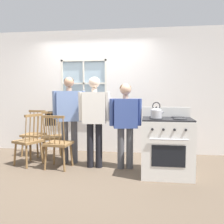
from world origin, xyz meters
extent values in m
plane|color=brown|center=(0.00, 0.00, 0.00)|extent=(16.00, 16.00, 0.00)
cube|color=white|center=(-2.00, 1.40, 1.35)|extent=(2.41, 0.06, 2.70)
cube|color=white|center=(1.73, 1.40, 1.35)|extent=(2.95, 0.06, 2.70)
cube|color=white|center=(-0.27, 1.40, 0.50)|extent=(1.04, 0.06, 1.00)
cube|color=white|center=(-0.27, 1.40, 2.38)|extent=(1.04, 0.06, 0.64)
cube|color=silver|center=(-0.27, 1.32, 0.98)|extent=(1.10, 0.10, 0.03)
cube|color=#9EB7C6|center=(-0.27, 1.41, 1.53)|extent=(0.98, 0.01, 1.00)
cube|color=silver|center=(-0.27, 1.38, 1.53)|extent=(0.04, 0.02, 1.06)
cube|color=silver|center=(-0.27, 1.38, 1.53)|extent=(1.04, 0.02, 0.04)
cube|color=silver|center=(-0.77, 1.38, 1.53)|extent=(0.04, 0.03, 1.06)
cube|color=silver|center=(0.23, 1.38, 1.53)|extent=(0.04, 0.03, 1.06)
cube|color=silver|center=(-0.27, 1.38, 2.04)|extent=(1.04, 0.03, 0.04)
cube|color=silver|center=(-0.27, 1.38, 1.02)|extent=(1.04, 0.03, 0.04)
cube|color=olive|center=(-0.74, 0.63, 0.43)|extent=(0.55, 0.54, 0.04)
cylinder|color=olive|center=(-0.83, 0.41, 0.21)|extent=(0.06, 0.09, 0.42)
cylinder|color=olive|center=(-0.52, 0.56, 0.21)|extent=(0.09, 0.06, 0.42)
cylinder|color=olive|center=(-0.96, 0.70, 0.21)|extent=(0.09, 0.06, 0.42)
cylinder|color=olive|center=(-0.65, 0.84, 0.21)|extent=(0.06, 0.09, 0.42)
cylinder|color=olive|center=(-0.98, 0.70, 0.67)|extent=(0.05, 0.07, 0.47)
cylinder|color=olive|center=(-0.89, 0.74, 0.67)|extent=(0.05, 0.07, 0.47)
cylinder|color=olive|center=(-0.81, 0.78, 0.67)|extent=(0.05, 0.07, 0.47)
cylinder|color=olive|center=(-0.73, 0.82, 0.67)|extent=(0.05, 0.07, 0.47)
cylinder|color=olive|center=(-0.65, 0.86, 0.67)|extent=(0.05, 0.07, 0.47)
cube|color=olive|center=(-0.81, 0.78, 0.92)|extent=(0.36, 0.20, 0.04)
cube|color=olive|center=(-1.02, 0.18, 0.43)|extent=(0.54, 0.55, 0.04)
cylinder|color=olive|center=(-1.09, 0.40, 0.21)|extent=(0.06, 0.09, 0.42)
cylinder|color=olive|center=(-1.23, 0.09, 0.21)|extent=(0.09, 0.06, 0.42)
cylinder|color=olive|center=(-0.80, 0.27, 0.21)|extent=(0.09, 0.06, 0.42)
cylinder|color=olive|center=(-0.94, -0.04, 0.21)|extent=(0.06, 0.09, 0.42)
cylinder|color=olive|center=(-0.79, 0.27, 0.67)|extent=(0.07, 0.04, 0.47)
cylinder|color=olive|center=(-0.83, 0.19, 0.67)|extent=(0.07, 0.04, 0.47)
cylinder|color=olive|center=(-0.86, 0.11, 0.67)|extent=(0.07, 0.04, 0.47)
cylinder|color=olive|center=(-0.90, 0.03, 0.67)|extent=(0.07, 0.04, 0.47)
cylinder|color=olive|center=(-0.94, -0.06, 0.67)|extent=(0.07, 0.04, 0.47)
cube|color=olive|center=(-0.86, 0.11, 0.92)|extent=(0.20, 0.36, 0.04)
cube|color=olive|center=(-1.23, 0.84, 0.43)|extent=(0.45, 0.43, 0.04)
cylinder|color=olive|center=(-1.41, 0.69, 0.21)|extent=(0.07, 0.07, 0.42)
cylinder|color=olive|center=(-1.07, 0.67, 0.21)|extent=(0.07, 0.07, 0.42)
cylinder|color=olive|center=(-1.38, 1.01, 0.21)|extent=(0.07, 0.07, 0.42)
cylinder|color=olive|center=(-1.04, 0.99, 0.21)|extent=(0.07, 0.07, 0.42)
cylinder|color=olive|center=(-1.39, 1.02, 0.67)|extent=(0.02, 0.07, 0.47)
cylinder|color=olive|center=(-1.30, 1.02, 0.67)|extent=(0.02, 0.07, 0.47)
cylinder|color=olive|center=(-1.21, 1.01, 0.67)|extent=(0.02, 0.07, 0.47)
cylinder|color=olive|center=(-1.12, 1.00, 0.67)|extent=(0.02, 0.07, 0.47)
cylinder|color=olive|center=(-1.03, 1.00, 0.67)|extent=(0.02, 0.07, 0.47)
cube|color=olive|center=(-1.21, 1.01, 0.92)|extent=(0.38, 0.07, 0.04)
cube|color=olive|center=(-0.39, 0.06, 0.43)|extent=(0.46, 0.44, 0.04)
cylinder|color=olive|center=(-0.21, 0.21, 0.21)|extent=(0.07, 0.07, 0.42)
cylinder|color=olive|center=(-0.55, 0.24, 0.21)|extent=(0.07, 0.07, 0.42)
cylinder|color=olive|center=(-0.24, -0.11, 0.21)|extent=(0.07, 0.07, 0.42)
cylinder|color=olive|center=(-0.58, -0.08, 0.21)|extent=(0.07, 0.07, 0.42)
cylinder|color=olive|center=(-0.23, -0.12, 0.67)|extent=(0.02, 0.07, 0.47)
cylinder|color=olive|center=(-0.32, -0.12, 0.67)|extent=(0.02, 0.07, 0.47)
cylinder|color=olive|center=(-0.41, -0.11, 0.67)|extent=(0.02, 0.07, 0.47)
cylinder|color=olive|center=(-0.50, -0.10, 0.67)|extent=(0.02, 0.07, 0.47)
cylinder|color=olive|center=(-0.59, -0.09, 0.67)|extent=(0.02, 0.07, 0.47)
cube|color=olive|center=(-0.41, -0.11, 0.92)|extent=(0.38, 0.08, 0.04)
cylinder|color=#4C4C51|center=(-0.38, 0.37, 0.40)|extent=(0.12, 0.12, 0.80)
cylinder|color=#4C4C51|center=(-0.21, 0.42, 0.40)|extent=(0.12, 0.12, 0.80)
cube|color=#6B84B7|center=(-0.30, 0.39, 1.08)|extent=(0.49, 0.33, 0.56)
cylinder|color=#6B84B7|center=(-0.54, 0.29, 1.10)|extent=(0.11, 0.13, 0.52)
cylinder|color=#6B84B7|center=(-0.04, 0.45, 1.10)|extent=(0.11, 0.13, 0.52)
cylinder|color=tan|center=(-0.30, 0.39, 1.39)|extent=(0.10, 0.10, 0.07)
sphere|color=tan|center=(-0.30, 0.39, 1.52)|extent=(0.19, 0.19, 0.19)
ellipsoid|color=black|center=(-0.30, 0.41, 1.54)|extent=(0.19, 0.19, 0.15)
cylinder|color=black|center=(0.15, 0.19, 0.39)|extent=(0.12, 0.12, 0.79)
cylinder|color=black|center=(0.30, 0.19, 0.39)|extent=(0.12, 0.12, 0.79)
cube|color=white|center=(0.23, 0.19, 1.06)|extent=(0.41, 0.23, 0.55)
cylinder|color=white|center=(-0.01, 0.16, 1.09)|extent=(0.08, 0.11, 0.51)
cylinder|color=white|center=(0.47, 0.18, 1.09)|extent=(0.08, 0.11, 0.51)
cylinder|color=beige|center=(0.23, 0.19, 1.37)|extent=(0.10, 0.10, 0.07)
sphere|color=beige|center=(0.23, 0.19, 1.50)|extent=(0.19, 0.19, 0.19)
ellipsoid|color=silver|center=(0.22, 0.21, 1.52)|extent=(0.20, 0.20, 0.16)
cylinder|color=#4C4C51|center=(0.70, 0.18, 0.36)|extent=(0.12, 0.12, 0.72)
cylinder|color=#4C4C51|center=(0.85, 0.21, 0.36)|extent=(0.12, 0.12, 0.72)
cube|color=#384C8E|center=(0.77, 0.19, 0.97)|extent=(0.44, 0.29, 0.50)
cylinder|color=#384C8E|center=(0.54, 0.13, 0.99)|extent=(0.10, 0.12, 0.47)
cylinder|color=#384C8E|center=(1.01, 0.22, 0.99)|extent=(0.10, 0.12, 0.47)
cylinder|color=tan|center=(0.77, 0.19, 1.25)|extent=(0.10, 0.10, 0.06)
sphere|color=tan|center=(0.77, 0.19, 1.38)|extent=(0.20, 0.20, 0.20)
ellipsoid|color=brown|center=(0.77, 0.21, 1.40)|extent=(0.20, 0.20, 0.16)
cube|color=white|center=(1.46, -0.08, 0.45)|extent=(0.79, 0.64, 0.90)
cube|color=black|center=(1.46, -0.08, 0.91)|extent=(0.78, 0.61, 0.02)
cylinder|color=#2D2D30|center=(1.28, -0.20, 0.93)|extent=(0.20, 0.20, 0.02)
cylinder|color=#2D2D30|center=(1.64, -0.20, 0.93)|extent=(0.20, 0.20, 0.02)
cylinder|color=#2D2D30|center=(1.28, 0.05, 0.93)|extent=(0.20, 0.20, 0.02)
cylinder|color=#2D2D30|center=(1.64, 0.05, 0.93)|extent=(0.20, 0.20, 0.02)
cube|color=white|center=(1.46, 0.21, 1.00)|extent=(0.79, 0.06, 0.16)
cube|color=black|center=(1.46, -0.40, 0.40)|extent=(0.49, 0.01, 0.32)
cylinder|color=silver|center=(1.46, -0.42, 0.65)|extent=(0.56, 0.02, 0.02)
cylinder|color=#232326|center=(1.22, -0.41, 0.79)|extent=(0.04, 0.02, 0.04)
cylinder|color=#232326|center=(1.38, -0.41, 0.79)|extent=(0.04, 0.02, 0.04)
cylinder|color=#232326|center=(1.54, -0.41, 0.79)|extent=(0.04, 0.02, 0.04)
cylinder|color=#232326|center=(1.70, -0.41, 0.79)|extent=(0.04, 0.02, 0.04)
cylinder|color=#B7B7BC|center=(1.28, -0.20, 1.00)|extent=(0.17, 0.17, 0.12)
ellipsoid|color=#B7B7BC|center=(1.28, -0.20, 1.06)|extent=(0.16, 0.16, 0.07)
sphere|color=black|center=(1.28, -0.20, 1.10)|extent=(0.03, 0.03, 0.03)
cylinder|color=#B7B7BC|center=(1.36, -0.20, 1.02)|extent=(0.08, 0.03, 0.07)
torus|color=black|center=(1.28, -0.20, 1.12)|extent=(0.12, 0.01, 0.12)
cylinder|color=beige|center=(-0.39, 1.31, 1.05)|extent=(0.14, 0.14, 0.10)
cylinder|color=#33261C|center=(-0.39, 1.31, 1.09)|extent=(0.13, 0.13, 0.01)
cone|color=#2D7038|center=(-0.37, 1.32, 1.18)|extent=(0.06, 0.04, 0.17)
cone|color=#2D7038|center=(-0.40, 1.33, 1.13)|extent=(0.04, 0.05, 0.08)
cone|color=#2D7038|center=(-0.41, 1.30, 1.18)|extent=(0.08, 0.06, 0.17)
cone|color=#2D7038|center=(-0.38, 1.29, 1.13)|extent=(0.04, 0.04, 0.08)
cube|color=black|center=(-0.85, 0.86, 0.77)|extent=(0.24, 0.18, 0.26)
torus|color=black|center=(-0.82, 0.79, 0.94)|extent=(0.17, 0.17, 0.01)
camera|label=1|loc=(1.14, -4.08, 1.34)|focal=40.00mm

